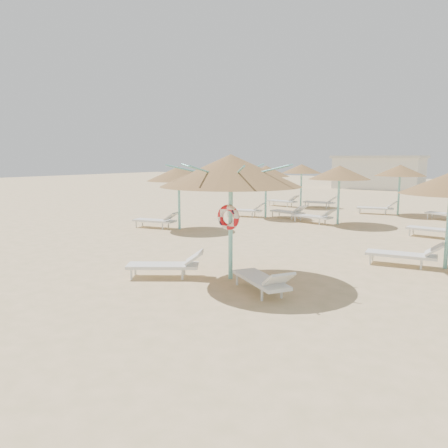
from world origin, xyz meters
The scene contains 6 objects.
ground centered at (0.00, 0.00, 0.00)m, with size 120.00×120.00×0.00m, color #DDB686.
main_palapa centered at (0.47, 0.13, 2.75)m, with size 3.52×3.52×3.15m.
lounger_main_a centered at (-0.91, -0.71, 0.34)m, with size 1.95×1.60×0.72m.
lounger_main_b centered at (1.83, -0.52, 0.34)m, with size 1.98×1.53×0.71m.
palapa_field centered at (2.82, 10.30, 2.31)m, with size 20.76×14.35×2.71m.
service_hut centered at (-6.00, 35.00, 1.64)m, with size 8.40×4.40×3.25m.
Camera 1 is at (6.64, -8.81, 3.07)m, focal length 35.00 mm.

